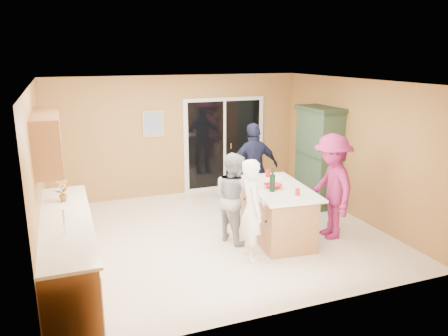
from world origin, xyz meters
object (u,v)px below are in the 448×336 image
object	(u,v)px
kitchen_island	(277,214)
woman_magenta	(331,187)
woman_white	(252,210)
woman_grey	(233,197)
woman_navy	(254,168)
green_hutch	(318,157)

from	to	relation	value
kitchen_island	woman_magenta	world-z (taller)	woman_magenta
kitchen_island	woman_magenta	bearing A→B (deg)	-11.67
woman_white	woman_magenta	xyz separation A→B (m)	(1.58, 0.29, 0.11)
kitchen_island	woman_grey	world-z (taller)	woman_grey
woman_grey	kitchen_island	bearing A→B (deg)	-124.15
woman_magenta	woman_navy	bearing A→B (deg)	-147.79
kitchen_island	woman_magenta	xyz separation A→B (m)	(0.86, -0.27, 0.47)
kitchen_island	woman_grey	size ratio (longest dim) A/B	1.20
kitchen_island	woman_magenta	distance (m)	1.01
woman_white	woman_magenta	bearing A→B (deg)	-69.32
woman_white	kitchen_island	bearing A→B (deg)	-41.80
woman_white	woman_grey	distance (m)	0.74
woman_grey	woman_navy	xyz separation A→B (m)	(0.88, 1.14, 0.13)
woman_magenta	woman_grey	bearing A→B (deg)	-97.29
kitchen_island	woman_navy	xyz separation A→B (m)	(0.17, 1.33, 0.46)
green_hutch	woman_navy	bearing A→B (deg)	179.40
woman_white	woman_navy	distance (m)	2.08
green_hutch	woman_grey	world-z (taller)	green_hutch
green_hutch	woman_grey	bearing A→B (deg)	-154.15
woman_white	green_hutch	bearing A→B (deg)	-40.97
green_hutch	woman_white	bearing A→B (deg)	-141.16
green_hutch	woman_navy	world-z (taller)	green_hutch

